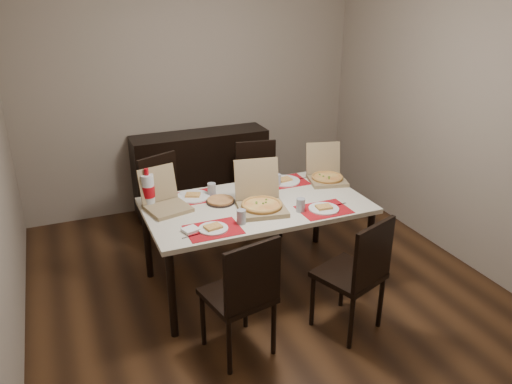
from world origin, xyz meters
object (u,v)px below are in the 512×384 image
Objects in this scene: chair_far_left at (167,200)px; dip_bowl at (264,189)px; chair_near_left at (243,293)px; chair_far_right at (258,183)px; chair_near_right at (357,271)px; sideboard at (201,172)px; soda_bottle at (148,190)px; pizza_box_center at (261,202)px; dining_table at (256,211)px.

dip_bowl is at bearing -43.44° from chair_far_left.
chair_near_left is 1.98m from chair_far_right.
chair_near_right is 1.00× the size of chair_far_left.
sideboard is 0.83m from chair_far_right.
chair_near_left and chair_far_left have the same top height.
chair_near_right is 8.43× the size of dip_bowl.
soda_bottle is (-1.23, 1.18, 0.37)m from chair_near_right.
chair_near_right is 1.84m from chair_far_right.
soda_bottle is at bearing -113.99° from chair_far_left.
dip_bowl is at bearing -84.40° from sideboard.
pizza_box_center is (-0.03, -1.79, 0.36)m from sideboard.
chair_far_right is (0.01, 1.84, 0.00)m from chair_near_right.
pizza_box_center is 4.17× the size of dip_bowl.
chair_far_right is at bearing 3.09° from chair_far_left.
chair_near_right is at bearing -77.52° from dip_bowl.
chair_far_left reaches higher than sideboard.
chair_far_left is at bearing 93.57° from chair_near_left.
pizza_box_center is at bearing -61.87° from chair_far_left.
dining_table is at bearing 114.80° from chair_near_right.
chair_near_left is at bearing -100.60° from sideboard.
chair_near_left is at bearing -120.28° from dip_bowl.
chair_far_left is at bearing 136.56° from dip_bowl.
dining_table is 1.06m from chair_far_left.
soda_bottle is (-0.38, 1.12, 0.37)m from chair_near_left.
pizza_box_center is at bearing -26.57° from soda_bottle.
chair_near_right is 1.00× the size of chair_far_right.
pizza_box_center reaches higher than sideboard.
sideboard is 0.83× the size of dining_table.
pizza_box_center is (-0.43, -1.07, 0.30)m from chair_far_right.
chair_near_left is 1.24m from soda_bottle.
chair_far_left is 2.02× the size of pizza_box_center.
dip_bowl is at bearing -4.19° from soda_bottle.
soda_bottle is at bearing 108.69° from chair_near_left.
dip_bowl is (0.18, 0.33, -0.04)m from pizza_box_center.
chair_far_right is 0.81m from dip_bowl.
sideboard is 0.97m from chair_far_left.
dining_table is at bearing -58.44° from chair_far_left.
dip_bowl is at bearing 51.93° from dining_table.
sideboard is 3.26× the size of pizza_box_center.
dip_bowl is at bearing 62.20° from pizza_box_center.
dining_table is 1.94× the size of chair_near_right.
chair_far_right is at bearing 64.07° from chair_near_left.
chair_near_left is at bearing -118.03° from dining_table.
soda_bottle is (-0.82, 0.29, 0.20)m from dining_table.
sideboard is 1.61× the size of chair_near_right.
chair_far_left reaches higher than dining_table.
chair_near_right is 0.93m from pizza_box_center.
chair_near_right is (0.39, -2.57, 0.06)m from sideboard.
sideboard is 1.61× the size of chair_near_left.
sideboard is 1.61× the size of chair_far_left.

